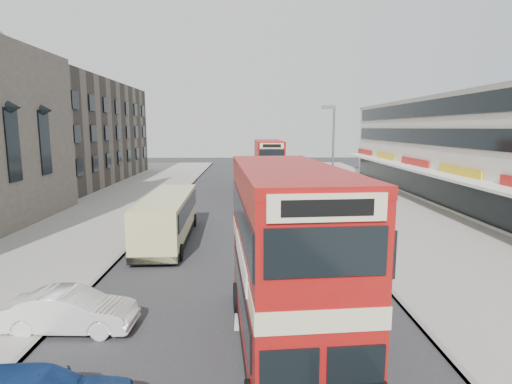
% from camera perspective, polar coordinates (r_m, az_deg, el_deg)
% --- Properties ---
extents(ground, '(160.00, 160.00, 0.00)m').
position_cam_1_polar(ground, '(13.12, -2.87, -20.90)').
color(ground, '#28282B').
rests_on(ground, ground).
extents(road_surface, '(12.00, 90.00, 0.01)m').
position_cam_1_polar(road_surface, '(32.05, -1.92, -2.81)').
color(road_surface, '#28282B').
rests_on(road_surface, ground).
extents(pavement_right, '(12.00, 90.00, 0.15)m').
position_cam_1_polar(pavement_right, '(34.08, 18.71, -2.46)').
color(pavement_right, gray).
rests_on(pavement_right, ground).
extents(pavement_left, '(12.00, 90.00, 0.15)m').
position_cam_1_polar(pavement_left, '(34.33, -22.40, -2.58)').
color(pavement_left, gray).
rests_on(pavement_left, ground).
extents(kerb_left, '(0.20, 90.00, 0.16)m').
position_cam_1_polar(kerb_left, '(32.68, -12.69, -2.68)').
color(kerb_left, gray).
rests_on(kerb_left, ground).
extents(kerb_right, '(0.20, 90.00, 0.16)m').
position_cam_1_polar(kerb_right, '(32.54, 8.90, -2.61)').
color(kerb_right, gray).
rests_on(kerb_right, ground).
extents(brick_terrace, '(14.00, 28.00, 12.00)m').
position_cam_1_polar(brick_terrace, '(54.20, -25.90, 7.49)').
color(brick_terrace, '#66594C').
rests_on(brick_terrace, ground).
extents(commercial_row, '(9.90, 46.20, 9.30)m').
position_cam_1_polar(commercial_row, '(38.75, 29.19, 5.10)').
color(commercial_row, beige).
rests_on(commercial_row, ground).
extents(street_lamp, '(1.00, 0.20, 8.12)m').
position_cam_1_polar(street_lamp, '(30.07, 10.58, 5.46)').
color(street_lamp, slate).
rests_on(street_lamp, ground).
extents(bus_main, '(3.34, 9.69, 5.30)m').
position_cam_1_polar(bus_main, '(11.91, 4.31, -9.37)').
color(bus_main, black).
rests_on(bus_main, ground).
extents(bus_second, '(2.71, 9.36, 5.14)m').
position_cam_1_polar(bus_second, '(40.71, 1.79, 3.55)').
color(bus_second, black).
rests_on(bus_second, ground).
extents(coach, '(2.70, 9.49, 2.50)m').
position_cam_1_polar(coach, '(24.11, -12.25, -3.37)').
color(coach, black).
rests_on(coach, ground).
extents(car_left_front, '(4.16, 1.59, 1.35)m').
position_cam_1_polar(car_left_front, '(14.98, -24.46, -14.88)').
color(car_left_front, white).
rests_on(car_left_front, ground).
extents(car_right_a, '(5.24, 2.57, 1.47)m').
position_cam_1_polar(car_right_a, '(27.96, 8.27, -3.12)').
color(car_right_a, maroon).
rests_on(car_right_a, ground).
extents(car_right_b, '(5.08, 2.68, 1.36)m').
position_cam_1_polar(car_right_b, '(34.16, 6.71, -0.98)').
color(car_right_b, '#CC5B14').
rests_on(car_right_b, ground).
extents(car_right_c, '(4.22, 1.76, 1.43)m').
position_cam_1_polar(car_right_c, '(44.64, 4.68, 1.42)').
color(car_right_c, '#5E8ABD').
rests_on(car_right_c, ground).
extents(pedestrian_near, '(0.68, 0.46, 1.85)m').
position_cam_1_polar(pedestrian_near, '(26.36, 17.42, -3.42)').
color(pedestrian_near, gray).
rests_on(pedestrian_near, pavement_right).
extents(cyclist, '(0.73, 1.56, 2.25)m').
position_cam_1_polar(cyclist, '(30.89, 7.17, -1.76)').
color(cyclist, gray).
rests_on(cyclist, ground).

